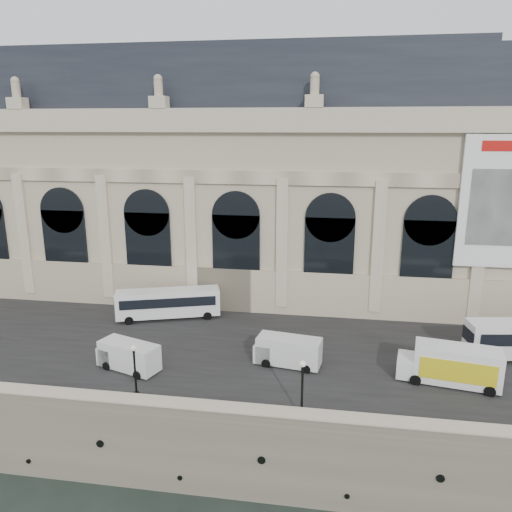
{
  "coord_description": "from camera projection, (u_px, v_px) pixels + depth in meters",
  "views": [
    {
      "loc": [
        6.29,
        -29.82,
        26.24
      ],
      "look_at": [
        -1.85,
        22.0,
        12.52
      ],
      "focal_mm": 35.0,
      "sensor_mm": 36.0,
      "label": 1
    }
  ],
  "objects": [
    {
      "name": "quay",
      "position": [
        284.0,
        300.0,
        68.78
      ],
      "size": [
        160.0,
        70.0,
        6.0
      ],
      "primitive_type": "cube",
      "color": "gray",
      "rests_on": "ground"
    },
    {
      "name": "box_truck",
      "position": [
        451.0,
        365.0,
        40.09
      ],
      "size": [
        8.19,
        3.87,
        3.18
      ],
      "color": "white",
      "rests_on": "quay"
    },
    {
      "name": "van_b",
      "position": [
        126.0,
        355.0,
        42.56
      ],
      "size": [
        5.88,
        3.75,
        2.45
      ],
      "color": "silver",
      "rests_on": "quay"
    },
    {
      "name": "lamp_right",
      "position": [
        302.0,
        390.0,
        35.07
      ],
      "size": [
        0.46,
        0.46,
        4.48
      ],
      "color": "black",
      "rests_on": "quay"
    },
    {
      "name": "van_c",
      "position": [
        285.0,
        351.0,
        43.32
      ],
      "size": [
        5.97,
        3.02,
        2.54
      ],
      "color": "silver",
      "rests_on": "quay"
    },
    {
      "name": "street",
      "position": [
        262.0,
        343.0,
        47.94
      ],
      "size": [
        160.0,
        24.0,
        0.06
      ],
      "primitive_type": "cube",
      "color": "#2D2D2D",
      "rests_on": "quay"
    },
    {
      "name": "museum",
      "position": [
        234.0,
        180.0,
        61.49
      ],
      "size": [
        69.0,
        18.7,
        29.1
      ],
      "color": "#C2B395",
      "rests_on": "quay"
    },
    {
      "name": "parapet",
      "position": [
        235.0,
        414.0,
        34.99
      ],
      "size": [
        160.0,
        1.4,
        1.21
      ],
      "color": "gray",
      "rests_on": "quay"
    },
    {
      "name": "ground",
      "position": [
        234.0,
        500.0,
        36.09
      ],
      "size": [
        260.0,
        260.0,
        0.0
      ],
      "primitive_type": "plane",
      "color": "black",
      "rests_on": "ground"
    },
    {
      "name": "bus_left",
      "position": [
        168.0,
        303.0,
        53.59
      ],
      "size": [
        11.14,
        5.62,
        3.24
      ],
      "color": "white",
      "rests_on": "quay"
    },
    {
      "name": "lamp_left",
      "position": [
        135.0,
        372.0,
        37.91
      ],
      "size": [
        0.44,
        0.44,
        4.3
      ],
      "color": "black",
      "rests_on": "quay"
    }
  ]
}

